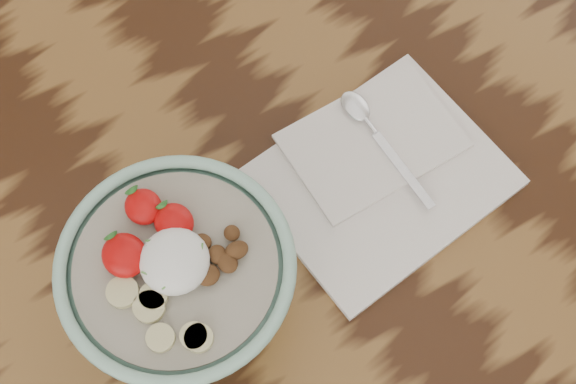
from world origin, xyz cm
name	(u,v)px	position (x,y,z in cm)	size (l,w,h in cm)	color
table	(173,346)	(0.00, 0.00, 65.70)	(160.00, 90.00, 75.00)	black
breakfast_bowl	(181,280)	(3.77, 0.35, 82.24)	(21.29, 21.29, 14.34)	#8EBFAB
napkin	(379,171)	(27.87, -0.20, 75.63)	(24.60, 20.71, 1.51)	white
spoon	(367,122)	(30.09, 4.68, 76.86)	(3.09, 16.14, 0.84)	silver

